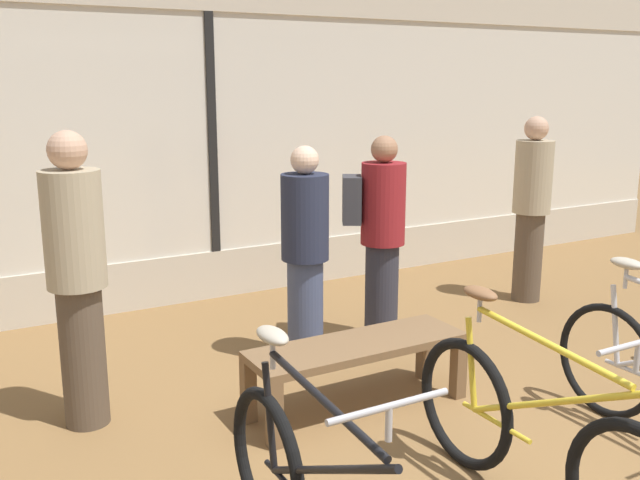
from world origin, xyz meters
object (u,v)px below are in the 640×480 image
customer_mid_floor (531,206)px  customer_near_bench (380,233)px  bicycle_center (537,439)px  display_bench (357,354)px  customer_near_rack (305,252)px  customer_by_window (77,275)px

customer_mid_floor → customer_near_bench: bearing=-173.4°
bicycle_center → customer_mid_floor: customer_mid_floor is taller
customer_mid_floor → display_bench: bearing=-156.2°
bicycle_center → customer_near_rack: 2.24m
display_bench → customer_near_bench: customer_near_bench is taller
customer_by_window → customer_near_bench: size_ratio=1.09×
display_bench → customer_near_bench: (0.79, 0.93, 0.50)m
bicycle_center → customer_near_rack: bearing=91.3°
display_bench → customer_by_window: size_ratio=0.80×
bicycle_center → display_bench: 1.35m
customer_by_window → customer_mid_floor: customer_by_window is taller
customer_by_window → customer_mid_floor: bearing=7.0°
display_bench → customer_near_rack: size_ratio=0.89×
customer_by_window → customer_near_bench: customer_by_window is taller
display_bench → customer_by_window: customer_by_window is taller
display_bench → customer_near_rack: bearing=84.0°
customer_near_rack → customer_by_window: size_ratio=0.90×
bicycle_center → customer_mid_floor: 3.53m
display_bench → customer_by_window: bearing=157.2°
customer_by_window → customer_mid_floor: 4.14m
display_bench → customer_mid_floor: (2.59, 1.14, 0.53)m
customer_by_window → customer_near_bench: (2.30, 0.29, -0.06)m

